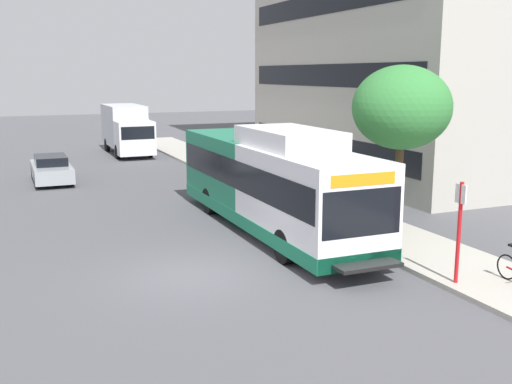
# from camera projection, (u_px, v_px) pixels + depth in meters

# --- Properties ---
(ground_plane) EXTENTS (120.00, 120.00, 0.00)m
(ground_plane) POSITION_uv_depth(u_px,v_px,m) (133.00, 213.00, 23.51)
(ground_plane) COLOR #4C4C51
(sidewalk_curb) EXTENTS (3.00, 56.00, 0.14)m
(sidewalk_curb) POSITION_uv_depth(u_px,v_px,m) (316.00, 206.00, 24.35)
(sidewalk_curb) COLOR #A8A399
(sidewalk_curb) RESTS_ON ground
(transit_bus) EXTENTS (2.58, 12.25, 3.65)m
(transit_bus) POSITION_uv_depth(u_px,v_px,m) (271.00, 182.00, 20.59)
(transit_bus) COLOR white
(transit_bus) RESTS_ON ground
(bus_stop_sign_pole) EXTENTS (0.10, 0.36, 2.60)m
(bus_stop_sign_pole) POSITION_uv_depth(u_px,v_px,m) (459.00, 225.00, 15.01)
(bus_stop_sign_pole) COLOR red
(bus_stop_sign_pole) RESTS_ON sidewalk_curb
(street_tree_near_stop) EXTENTS (3.27, 3.27, 5.51)m
(street_tree_near_stop) POSITION_uv_depth(u_px,v_px,m) (402.00, 108.00, 19.84)
(street_tree_near_stop) COLOR #4C3823
(street_tree_near_stop) RESTS_ON sidewalk_curb
(parked_car_far_lane) EXTENTS (1.80, 4.50, 1.33)m
(parked_car_far_lane) POSITION_uv_depth(u_px,v_px,m) (51.00, 169.00, 30.09)
(parked_car_far_lane) COLOR #93999E
(parked_car_far_lane) RESTS_ON ground
(box_truck_background) EXTENTS (2.32, 7.01, 3.25)m
(box_truck_background) POSITION_uv_depth(u_px,v_px,m) (127.00, 128.00, 40.43)
(box_truck_background) COLOR silver
(box_truck_background) RESTS_ON ground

